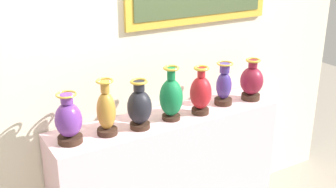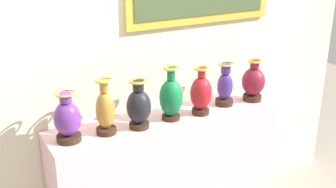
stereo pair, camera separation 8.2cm
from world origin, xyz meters
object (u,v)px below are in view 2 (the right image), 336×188
Objects in this scene: vase_violet at (67,120)px; vase_burgundy at (253,82)px; vase_crimson at (201,93)px; vase_emerald at (171,97)px; vase_ochre at (105,111)px; vase_indigo at (225,87)px; vase_onyx at (139,107)px.

vase_burgundy is (1.49, -0.02, 0.00)m from vase_violet.
vase_violet is 0.98m from vase_crimson.
vase_violet is 0.74m from vase_emerald.
vase_indigo is at bearing 1.50° from vase_ochre.
vase_ochre is 0.99m from vase_indigo.
vase_ochre is 1.14× the size of vase_burgundy.
vase_ochre is at bearing 173.33° from vase_onyx.
vase_burgundy is at bearing -0.21° from vase_ochre.
vase_burgundy is at bearing -6.87° from vase_indigo.
vase_ochre is at bearing 178.95° from vase_emerald.
vase_crimson is 0.51m from vase_burgundy.
vase_emerald reaches higher than vase_crimson.
vase_violet is at bearing 177.09° from vase_ochre.
vase_emerald is at bearing 174.55° from vase_crimson.
vase_emerald is at bearing -1.68° from vase_violet.
vase_ochre is 1.14× the size of vase_indigo.
vase_indigo is (0.76, 0.05, -0.01)m from vase_onyx.
vase_violet is 0.99× the size of vase_indigo.
vase_burgundy is at bearing 0.33° from vase_emerald.
vase_onyx is at bearing -176.03° from vase_emerald.
vase_emerald is at bearing -175.99° from vase_indigo.
vase_indigo is (1.24, 0.01, -0.00)m from vase_violet.
vase_crimson reaches higher than vase_burgundy.
vase_onyx is 0.26m from vase_emerald.
vase_indigo is 0.25m from vase_burgundy.
vase_onyx is 0.96× the size of vase_crimson.
vase_onyx is 0.50m from vase_crimson.
vase_emerald is at bearing 3.97° from vase_onyx.
vase_emerald reaches higher than vase_violet.
vase_burgundy is at bearing -0.67° from vase_violet.
vase_violet is at bearing 175.28° from vase_onyx.
vase_burgundy is (0.75, 0.00, -0.02)m from vase_emerald.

